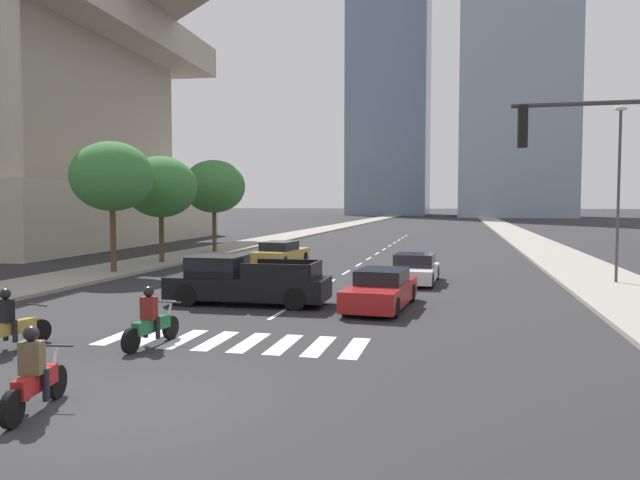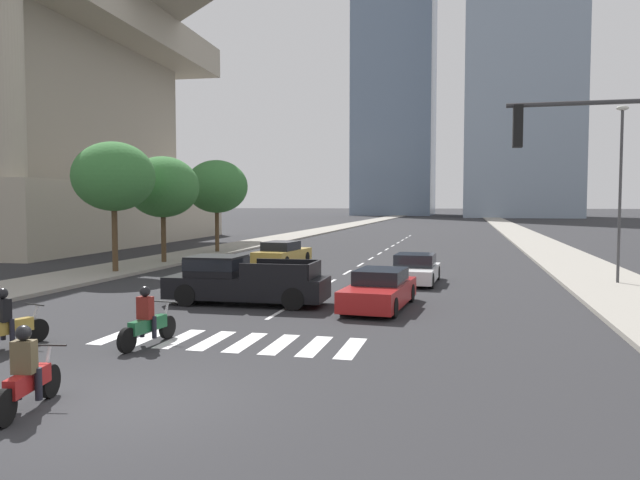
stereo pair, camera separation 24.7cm
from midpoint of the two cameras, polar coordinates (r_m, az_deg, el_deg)
The scene contains 16 objects.
ground_plane at distance 11.62m, azimuth -17.75°, elevation -14.30°, with size 800.00×800.00×0.00m, color #28282B.
sidewalk_east at distance 40.13m, azimuth 21.58°, elevation -1.71°, with size 4.00×260.00×0.15m, color gray.
sidewalk_west at distance 43.35m, azimuth -11.05°, elevation -1.16°, with size 4.00×260.00×0.15m, color gray.
crosswalk_near at distance 15.91m, azimuth -8.58°, elevation -9.33°, with size 6.75×2.24×0.01m.
lane_divider_center at distance 42.96m, azimuth 5.17°, elevation -1.25°, with size 0.14×50.00×0.01m.
motorcycle_lead at distance 16.62m, azimuth -27.32°, elevation -7.09°, with size 0.92×2.14×1.49m.
motorcycle_trailing at distance 15.75m, azimuth -15.88°, elevation -7.40°, with size 0.70×2.24×1.49m.
motorcycle_third at distance 11.59m, azimuth -25.58°, elevation -11.53°, with size 0.72×2.05×1.49m.
pickup_truck at distance 21.52m, azimuth -7.74°, elevation -3.79°, with size 5.61×2.02×1.67m.
sedan_white_0 at distance 27.29m, azimuth 8.50°, elevation -2.75°, with size 2.08×4.38×1.28m.
sedan_red_1 at distance 20.66m, azimuth 5.35°, elevation -4.66°, with size 2.10×4.83×1.29m.
sedan_gold_2 at distance 34.98m, azimuth -3.89°, elevation -1.30°, with size 2.31×4.86×1.34m.
street_lamp_east at distance 28.80m, azimuth 25.84°, elevation 4.99°, with size 0.50×0.24×7.42m.
street_tree_nearest at distance 31.78m, azimuth -19.01°, elevation 5.60°, with size 3.99×3.99×6.37m.
street_tree_second at distance 36.13m, azimuth -14.80°, elevation 4.79°, with size 4.09×4.09×6.03m.
street_tree_third at distance 43.16m, azimuth -10.01°, elevation 4.92°, with size 4.30×4.30×6.34m.
Camera 1 is at (5.57, -9.54, 3.51)m, focal length 34.38 mm.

